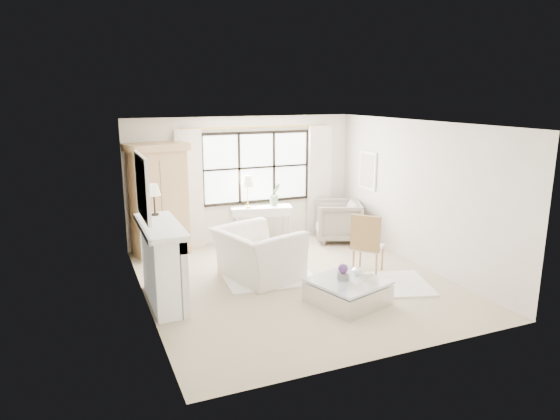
{
  "coord_description": "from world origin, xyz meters",
  "views": [
    {
      "loc": [
        -3.37,
        -7.38,
        3.18
      ],
      "look_at": [
        -0.21,
        0.2,
        1.24
      ],
      "focal_mm": 32.0,
      "sensor_mm": 36.0,
      "label": 1
    }
  ],
  "objects_px": {
    "armoire": "(159,199)",
    "coffee_table": "(348,292)",
    "console_table": "(261,224)",
    "club_armchair": "(258,254)"
  },
  "relations": [
    {
      "from": "console_table",
      "to": "coffee_table",
      "type": "distance_m",
      "value": 3.57
    },
    {
      "from": "club_armchair",
      "to": "coffee_table",
      "type": "height_order",
      "value": "club_armchair"
    },
    {
      "from": "club_armchair",
      "to": "coffee_table",
      "type": "xyz_separation_m",
      "value": [
        0.9,
        -1.55,
        -0.26
      ]
    },
    {
      "from": "armoire",
      "to": "coffee_table",
      "type": "xyz_separation_m",
      "value": [
        2.24,
        -3.52,
        -0.96
      ]
    },
    {
      "from": "armoire",
      "to": "console_table",
      "type": "height_order",
      "value": "armoire"
    },
    {
      "from": "armoire",
      "to": "coffee_table",
      "type": "bearing_deg",
      "value": -73.1
    },
    {
      "from": "console_table",
      "to": "club_armchair",
      "type": "relative_size",
      "value": 1.0
    },
    {
      "from": "coffee_table",
      "to": "armoire",
      "type": "bearing_deg",
      "value": 105.61
    },
    {
      "from": "armoire",
      "to": "console_table",
      "type": "bearing_deg",
      "value": -14.6
    },
    {
      "from": "console_table",
      "to": "club_armchair",
      "type": "xyz_separation_m",
      "value": [
        -0.82,
        -2.01,
        0.04
      ]
    }
  ]
}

